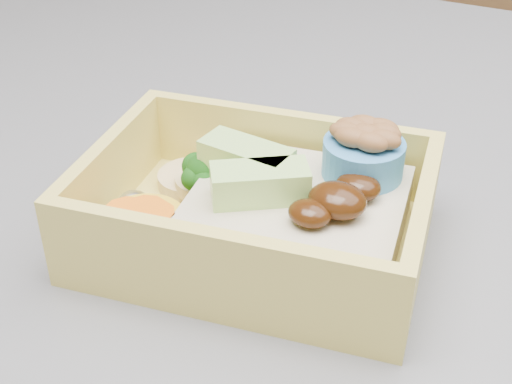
% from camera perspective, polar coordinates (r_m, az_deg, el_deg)
% --- Properties ---
extents(bento_box, '(0.21, 0.16, 0.07)m').
position_cam_1_polar(bento_box, '(0.40, 0.95, -1.42)').
color(bento_box, '#DFCA5C').
rests_on(bento_box, island).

